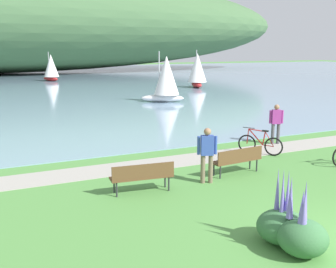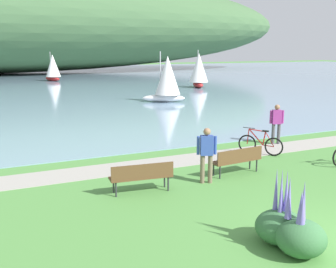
{
  "view_description": "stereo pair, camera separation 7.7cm",
  "coord_description": "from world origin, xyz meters",
  "px_view_note": "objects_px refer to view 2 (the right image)",
  "views": [
    {
      "loc": [
        -7.04,
        -5.44,
        4.05
      ],
      "look_at": [
        -0.76,
        7.74,
        1.0
      ],
      "focal_mm": 44.14,
      "sensor_mm": 36.0,
      "label": 1
    },
    {
      "loc": [
        -6.97,
        -5.47,
        4.05
      ],
      "look_at": [
        -0.76,
        7.74,
        1.0
      ],
      "focal_mm": 44.14,
      "sensor_mm": 36.0,
      "label": 2
    }
  ],
  "objects_px": {
    "person_at_shoreline": "(277,122)",
    "sailboat_mid_bay": "(199,70)",
    "person_on_the_grass": "(207,152)",
    "sailboat_toward_hillside": "(53,67)",
    "bicycle_leaning_near_bench": "(260,144)",
    "sailboat_nearest_to_shore": "(167,78)",
    "park_bench_near_camera": "(237,159)",
    "park_bench_further_along": "(142,175)"
  },
  "relations": [
    {
      "from": "person_on_the_grass",
      "to": "sailboat_toward_hillside",
      "type": "height_order",
      "value": "sailboat_toward_hillside"
    },
    {
      "from": "bicycle_leaning_near_bench",
      "to": "sailboat_nearest_to_shore",
      "type": "height_order",
      "value": "sailboat_nearest_to_shore"
    },
    {
      "from": "person_on_the_grass",
      "to": "person_at_shoreline",
      "type": "bearing_deg",
      "value": 31.26
    },
    {
      "from": "park_bench_near_camera",
      "to": "sailboat_nearest_to_shore",
      "type": "relative_size",
      "value": 0.49
    },
    {
      "from": "park_bench_near_camera",
      "to": "sailboat_mid_bay",
      "type": "xyz_separation_m",
      "value": [
        13.45,
        26.5,
        1.31
      ]
    },
    {
      "from": "bicycle_leaning_near_bench",
      "to": "person_at_shoreline",
      "type": "relative_size",
      "value": 0.86
    },
    {
      "from": "sailboat_toward_hillside",
      "to": "sailboat_nearest_to_shore",
      "type": "bearing_deg",
      "value": -80.18
    },
    {
      "from": "person_at_shoreline",
      "to": "sailboat_mid_bay",
      "type": "xyz_separation_m",
      "value": [
        9.46,
        23.58,
        0.86
      ]
    },
    {
      "from": "sailboat_toward_hillside",
      "to": "sailboat_mid_bay",
      "type": "bearing_deg",
      "value": -51.52
    },
    {
      "from": "park_bench_further_along",
      "to": "sailboat_mid_bay",
      "type": "height_order",
      "value": "sailboat_mid_bay"
    },
    {
      "from": "park_bench_near_camera",
      "to": "sailboat_toward_hillside",
      "type": "xyz_separation_m",
      "value": [
        1.44,
        41.61,
        1.19
      ]
    },
    {
      "from": "person_on_the_grass",
      "to": "sailboat_mid_bay",
      "type": "height_order",
      "value": "sailboat_mid_bay"
    },
    {
      "from": "person_at_shoreline",
      "to": "sailboat_toward_hillside",
      "type": "height_order",
      "value": "sailboat_toward_hillside"
    },
    {
      "from": "person_at_shoreline",
      "to": "sailboat_toward_hillside",
      "type": "xyz_separation_m",
      "value": [
        -2.55,
        38.69,
        0.73
      ]
    },
    {
      "from": "sailboat_nearest_to_shore",
      "to": "sailboat_toward_hillside",
      "type": "relative_size",
      "value": 1.06
    },
    {
      "from": "sailboat_nearest_to_shore",
      "to": "sailboat_mid_bay",
      "type": "xyz_separation_m",
      "value": [
        7.82,
        9.09,
        0.02
      ]
    },
    {
      "from": "person_on_the_grass",
      "to": "sailboat_mid_bay",
      "type": "bearing_deg",
      "value": 61.12
    },
    {
      "from": "person_at_shoreline",
      "to": "sailboat_mid_bay",
      "type": "bearing_deg",
      "value": 68.15
    },
    {
      "from": "park_bench_further_along",
      "to": "sailboat_mid_bay",
      "type": "bearing_deg",
      "value": 57.77
    },
    {
      "from": "person_on_the_grass",
      "to": "sailboat_nearest_to_shore",
      "type": "height_order",
      "value": "sailboat_nearest_to_shore"
    },
    {
      "from": "park_bench_further_along",
      "to": "sailboat_nearest_to_shore",
      "type": "xyz_separation_m",
      "value": [
        9.09,
        17.72,
        1.29
      ]
    },
    {
      "from": "bicycle_leaning_near_bench",
      "to": "sailboat_nearest_to_shore",
      "type": "xyz_separation_m",
      "value": [
        3.33,
        15.63,
        1.41
      ]
    },
    {
      "from": "sailboat_mid_bay",
      "to": "sailboat_toward_hillside",
      "type": "distance_m",
      "value": 19.3
    },
    {
      "from": "bicycle_leaning_near_bench",
      "to": "person_on_the_grass",
      "type": "relative_size",
      "value": 0.86
    },
    {
      "from": "person_at_shoreline",
      "to": "sailboat_nearest_to_shore",
      "type": "distance_m",
      "value": 14.61
    },
    {
      "from": "sailboat_mid_bay",
      "to": "bicycle_leaning_near_bench",
      "type": "bearing_deg",
      "value": -114.28
    },
    {
      "from": "sailboat_mid_bay",
      "to": "person_on_the_grass",
      "type": "bearing_deg",
      "value": -118.88
    },
    {
      "from": "person_on_the_grass",
      "to": "sailboat_toward_hillside",
      "type": "relative_size",
      "value": 0.48
    },
    {
      "from": "park_bench_near_camera",
      "to": "park_bench_further_along",
      "type": "xyz_separation_m",
      "value": [
        -3.46,
        -0.31,
        0.0
      ]
    },
    {
      "from": "person_on_the_grass",
      "to": "sailboat_toward_hillside",
      "type": "bearing_deg",
      "value": 86.19
    },
    {
      "from": "person_at_shoreline",
      "to": "person_on_the_grass",
      "type": "relative_size",
      "value": 1.0
    },
    {
      "from": "bicycle_leaning_near_bench",
      "to": "sailboat_toward_hillside",
      "type": "height_order",
      "value": "sailboat_toward_hillside"
    },
    {
      "from": "person_at_shoreline",
      "to": "sailboat_mid_bay",
      "type": "height_order",
      "value": "sailboat_mid_bay"
    },
    {
      "from": "park_bench_near_camera",
      "to": "park_bench_further_along",
      "type": "relative_size",
      "value": 1.0
    },
    {
      "from": "bicycle_leaning_near_bench",
      "to": "person_at_shoreline",
      "type": "xyz_separation_m",
      "value": [
        1.7,
        1.13,
        0.58
      ]
    },
    {
      "from": "bicycle_leaning_near_bench",
      "to": "sailboat_nearest_to_shore",
      "type": "bearing_deg",
      "value": 77.97
    },
    {
      "from": "sailboat_mid_bay",
      "to": "park_bench_near_camera",
      "type": "bearing_deg",
      "value": -116.9
    },
    {
      "from": "person_on_the_grass",
      "to": "park_bench_near_camera",
      "type": "bearing_deg",
      "value": 13.59
    },
    {
      "from": "sailboat_mid_bay",
      "to": "sailboat_toward_hillside",
      "type": "relative_size",
      "value": 1.07
    },
    {
      "from": "park_bench_near_camera",
      "to": "sailboat_mid_bay",
      "type": "bearing_deg",
      "value": 63.1
    },
    {
      "from": "sailboat_nearest_to_shore",
      "to": "sailboat_mid_bay",
      "type": "distance_m",
      "value": 11.99
    },
    {
      "from": "bicycle_leaning_near_bench",
      "to": "sailboat_nearest_to_shore",
      "type": "relative_size",
      "value": 0.39
    }
  ]
}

